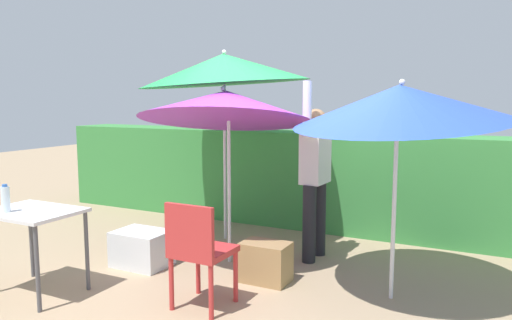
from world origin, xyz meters
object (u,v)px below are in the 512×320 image
at_px(umbrella_yellow, 224,69).
at_px(chair_plastic, 199,248).
at_px(person_vendor, 315,172).
at_px(cooler_box, 142,248).
at_px(umbrella_orange, 226,106).
at_px(umbrella_rainbow, 400,104).
at_px(crate_cardboard, 265,262).
at_px(bottle_water, 6,199).
at_px(folding_table, 32,220).

height_order(umbrella_yellow, chair_plastic, umbrella_yellow).
bearing_deg(umbrella_yellow, person_vendor, -9.50).
bearing_deg(cooler_box, umbrella_yellow, 76.86).
bearing_deg(cooler_box, umbrella_orange, 35.01).
relative_size(umbrella_rainbow, umbrella_orange, 0.97).
height_order(umbrella_rainbow, umbrella_orange, umbrella_orange).
distance_m(umbrella_orange, person_vendor, 1.17).
xyz_separation_m(crate_cardboard, bottle_water, (-1.83, -1.30, 0.67)).
bearing_deg(person_vendor, chair_plastic, -103.94).
bearing_deg(bottle_water, umbrella_orange, 53.11).
bearing_deg(umbrella_rainbow, person_vendor, 143.98).
relative_size(folding_table, bottle_water, 3.33).
distance_m(umbrella_rainbow, crate_cardboard, 1.87).
height_order(umbrella_yellow, crate_cardboard, umbrella_yellow).
xyz_separation_m(umbrella_orange, crate_cardboard, (0.61, -0.33, -1.45)).
bearing_deg(folding_table, bottle_water, -129.58).
distance_m(chair_plastic, folding_table, 1.53).
distance_m(person_vendor, folding_table, 2.75).
bearing_deg(umbrella_rainbow, folding_table, -155.78).
bearing_deg(folding_table, person_vendor, 46.56).
bearing_deg(umbrella_orange, crate_cardboard, -28.48).
relative_size(chair_plastic, cooler_box, 1.63).
relative_size(umbrella_yellow, bottle_water, 9.61).
relative_size(chair_plastic, bottle_water, 3.71).
bearing_deg(person_vendor, bottle_water, -133.19).
distance_m(umbrella_rainbow, chair_plastic, 2.01).
relative_size(umbrella_orange, umbrella_yellow, 0.86).
relative_size(umbrella_yellow, chair_plastic, 2.59).
bearing_deg(umbrella_rainbow, cooler_box, -172.93).
bearing_deg(chair_plastic, umbrella_yellow, 114.07).
bearing_deg(umbrella_rainbow, bottle_water, -154.29).
distance_m(crate_cardboard, folding_table, 2.10).
xyz_separation_m(umbrella_yellow, bottle_water, (-0.79, -2.34, -1.19)).
xyz_separation_m(person_vendor, crate_cardboard, (-0.18, -0.84, -0.75)).
relative_size(umbrella_rainbow, bottle_water, 8.06).
relative_size(umbrella_yellow, cooler_box, 4.23).
relative_size(chair_plastic, crate_cardboard, 1.99).
bearing_deg(chair_plastic, umbrella_rainbow, 33.73).
relative_size(cooler_box, bottle_water, 2.27).
bearing_deg(chair_plastic, person_vendor, 76.06).
height_order(umbrella_orange, crate_cardboard, umbrella_orange).
bearing_deg(crate_cardboard, bottle_water, -144.61).
bearing_deg(crate_cardboard, umbrella_rainbow, 6.64).
height_order(folding_table, bottle_water, bottle_water).
bearing_deg(crate_cardboard, folding_table, -146.01).
distance_m(umbrella_orange, bottle_water, 2.17).
xyz_separation_m(umbrella_orange, umbrella_yellow, (-0.43, 0.71, 0.41)).
bearing_deg(cooler_box, umbrella_rainbow, 7.07).
distance_m(chair_plastic, bottle_water, 1.72).
height_order(cooler_box, crate_cardboard, crate_cardboard).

